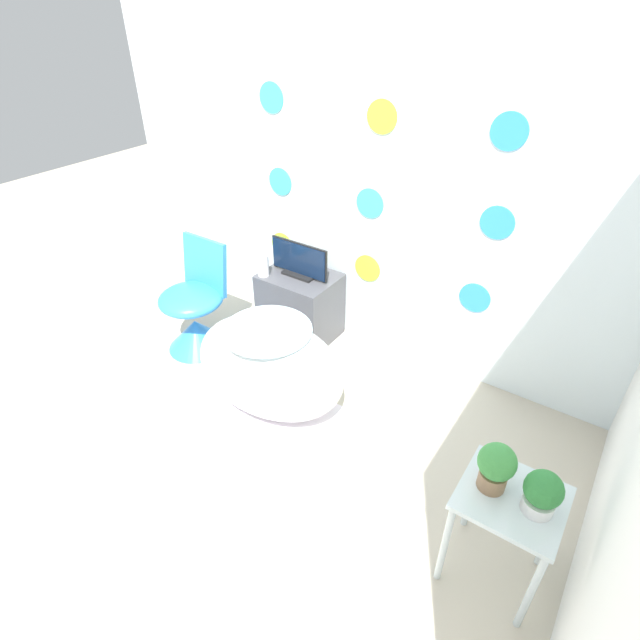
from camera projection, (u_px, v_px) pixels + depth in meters
The scene contains 11 objects.
ground_plane at pixel (171, 522), 2.58m from camera, with size 12.00×12.00×0.00m, color #BCB29E.
wall_back_dotted at pixel (376, 173), 3.22m from camera, with size 4.52×0.05×2.60m.
rug at pixel (250, 415), 3.22m from camera, with size 1.00×0.81×0.01m.
bathtub at pixel (270, 365), 3.17m from camera, with size 1.04×0.67×0.59m.
chair at pixel (195, 315), 3.69m from camera, with size 0.47×0.47×0.83m.
tv_cabinet at pixel (300, 305), 3.83m from camera, with size 0.55×0.43×0.52m.
tv at pixel (299, 261), 3.62m from camera, with size 0.48×0.12×0.26m.
vase at pixel (263, 265), 3.64m from camera, with size 0.09×0.09×0.19m.
side_table at pixel (507, 512), 2.13m from camera, with size 0.42×0.39×0.55m.
potted_plant_left at pixel (496, 466), 2.04m from camera, with size 0.16×0.16×0.23m.
potted_plant_right at pixel (542, 493), 1.96m from camera, with size 0.15×0.15×0.20m.
Camera 1 is at (1.51, -0.84, 2.32)m, focal length 28.00 mm.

